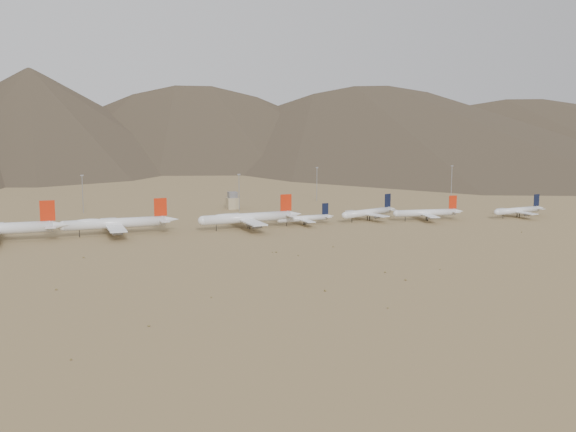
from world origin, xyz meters
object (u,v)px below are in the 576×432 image
object	(u,v)px
widebody_centre	(116,223)
widebody_east	(248,218)
control_tower	(233,201)
narrowbody_b	(369,212)
narrowbody_a	(305,218)

from	to	relation	value
widebody_centre	widebody_east	size ratio (longest dim) A/B	1.02
widebody_east	control_tower	bearing A→B (deg)	76.59
narrowbody_b	narrowbody_a	bearing A→B (deg)	165.22
widebody_east	widebody_centre	bearing A→B (deg)	172.73
widebody_centre	control_tower	xyz separation A→B (m)	(89.08, 80.17, -1.46)
widebody_centre	control_tower	size ratio (longest dim) A/B	5.52
widebody_centre	control_tower	bearing A→B (deg)	41.44
widebody_centre	widebody_east	distance (m)	75.03
widebody_east	narrowbody_a	size ratio (longest dim) A/B	1.70
widebody_east	control_tower	xyz separation A→B (m)	(14.18, 84.59, -1.30)
widebody_centre	narrowbody_a	world-z (taller)	widebody_centre
widebody_east	narrowbody_b	world-z (taller)	widebody_east
narrowbody_b	control_tower	world-z (taller)	narrowbody_b
widebody_east	narrowbody_b	xyz separation A→B (m)	(81.27, 5.63, -1.58)
widebody_centre	narrowbody_a	xyz separation A→B (m)	(111.62, -2.29, -2.70)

